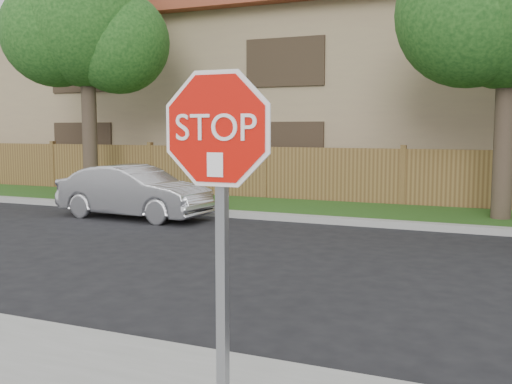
% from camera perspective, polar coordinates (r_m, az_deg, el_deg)
% --- Properties ---
extents(ground, '(90.00, 90.00, 0.00)m').
position_cam_1_polar(ground, '(5.96, -6.59, -15.12)').
color(ground, black).
rests_on(ground, ground).
extents(far_curb, '(70.00, 0.30, 0.15)m').
position_cam_1_polar(far_curb, '(13.40, 11.30, -2.92)').
color(far_curb, gray).
rests_on(far_curb, ground).
extents(grass_strip, '(70.00, 3.00, 0.12)m').
position_cam_1_polar(grass_strip, '(15.00, 12.67, -2.05)').
color(grass_strip, '#1E4714').
rests_on(grass_strip, ground).
extents(fence, '(70.00, 0.12, 1.60)m').
position_cam_1_polar(fence, '(16.48, 13.80, 1.24)').
color(fence, brown).
rests_on(fence, ground).
extents(apartment_building, '(35.20, 9.20, 7.20)m').
position_cam_1_polar(apartment_building, '(22.01, 16.56, 9.46)').
color(apartment_building, tan).
rests_on(apartment_building, ground).
extents(tree_left, '(4.80, 3.90, 7.78)m').
position_cam_1_polar(tree_left, '(18.83, -16.07, 15.27)').
color(tree_left, '#382B21').
rests_on(tree_left, ground).
extents(tree_mid, '(4.80, 3.90, 7.35)m').
position_cam_1_polar(tree_mid, '(14.61, 23.10, 16.38)').
color(tree_mid, '#382B21').
rests_on(tree_mid, ground).
extents(stop_sign, '(1.01, 0.13, 2.55)m').
position_cam_1_polar(stop_sign, '(3.73, -3.59, 1.11)').
color(stop_sign, gray).
rests_on(stop_sign, sidewalk_near).
extents(sedan_left, '(3.91, 1.56, 1.26)m').
position_cam_1_polar(sedan_left, '(14.58, -11.52, 0.01)').
color(sedan_left, '#B4B4B9').
rests_on(sedan_left, ground).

